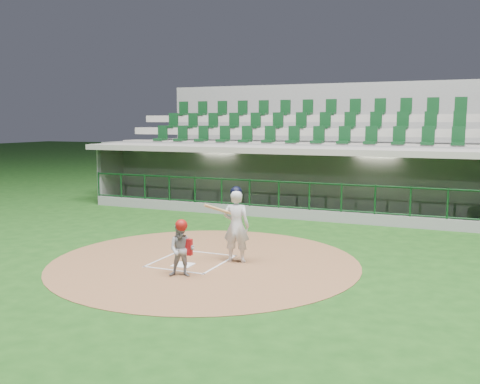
# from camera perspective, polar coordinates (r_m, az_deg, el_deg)

# --- Properties ---
(ground) EXTENTS (120.00, 120.00, 0.00)m
(ground) POSITION_cam_1_polar(r_m,az_deg,el_deg) (12.95, -4.56, -7.10)
(ground) COLOR #164012
(ground) RESTS_ON ground
(dirt_circle) EXTENTS (7.20, 7.20, 0.01)m
(dirt_circle) POSITION_cam_1_polar(r_m,az_deg,el_deg) (12.64, -3.77, -7.43)
(dirt_circle) COLOR brown
(dirt_circle) RESTS_ON ground
(home_plate) EXTENTS (0.43, 0.43, 0.02)m
(home_plate) POSITION_cam_1_polar(r_m,az_deg,el_deg) (12.35, -6.08, -7.74)
(home_plate) COLOR white
(home_plate) RESTS_ON dirt_circle
(batter_box_chalk) EXTENTS (1.55, 1.80, 0.01)m
(batter_box_chalk) POSITION_cam_1_polar(r_m,az_deg,el_deg) (12.69, -5.20, -7.33)
(batter_box_chalk) COLOR silver
(batter_box_chalk) RESTS_ON ground
(dugout_structure) EXTENTS (16.40, 3.70, 3.00)m
(dugout_structure) POSITION_cam_1_polar(r_m,az_deg,el_deg) (19.90, 6.19, 0.81)
(dugout_structure) COLOR gray
(dugout_structure) RESTS_ON ground
(seating_deck) EXTENTS (17.00, 6.72, 5.15)m
(seating_deck) POSITION_cam_1_polar(r_m,az_deg,el_deg) (22.83, 8.23, 2.81)
(seating_deck) COLOR slate
(seating_deck) RESTS_ON ground
(batter) EXTENTS (0.88, 0.89, 1.78)m
(batter) POSITION_cam_1_polar(r_m,az_deg,el_deg) (12.39, -0.42, -3.46)
(batter) COLOR silver
(batter) RESTS_ON dirt_circle
(catcher) EXTENTS (0.67, 0.60, 1.23)m
(catcher) POSITION_cam_1_polar(r_m,az_deg,el_deg) (11.36, -6.23, -5.99)
(catcher) COLOR #95959B
(catcher) RESTS_ON dirt_circle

